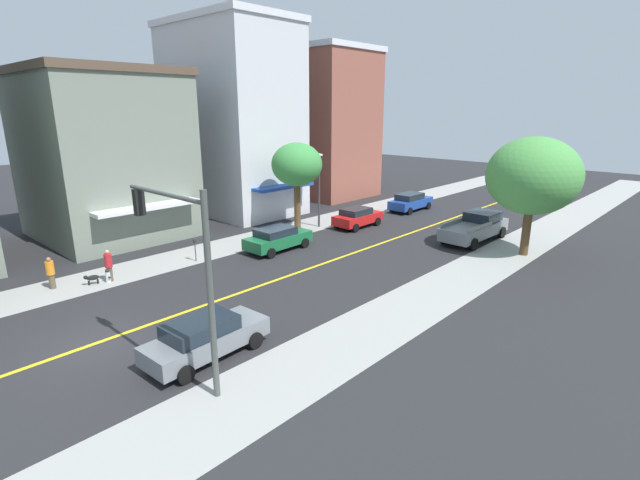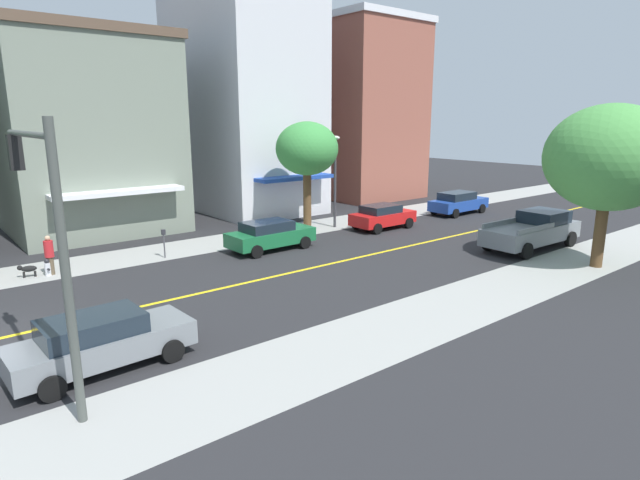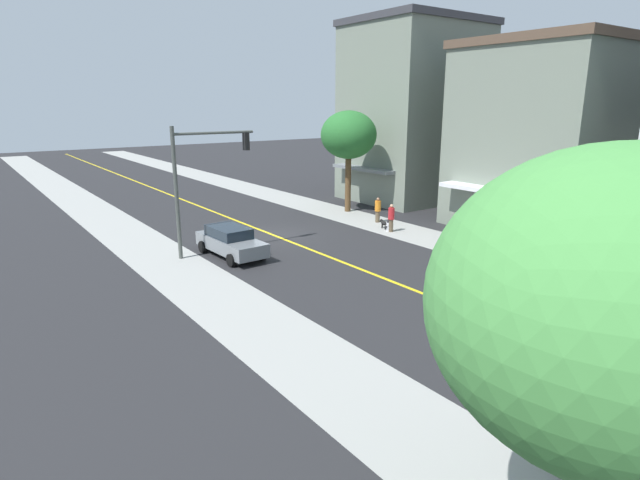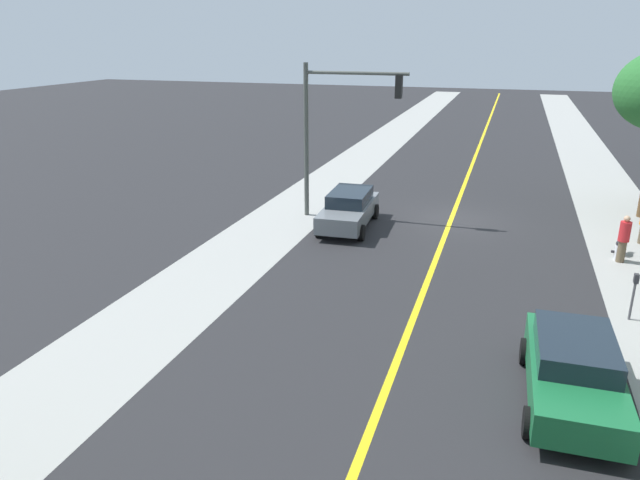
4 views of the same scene
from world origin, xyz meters
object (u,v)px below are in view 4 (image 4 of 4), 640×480
at_px(fire_hydrant, 618,251).
at_px(parking_meter, 634,290).
at_px(small_dog, 623,245).
at_px(traffic_light_mast, 335,118).
at_px(green_sedan_left_curb, 573,370).
at_px(pedestrian_red_shirt, 624,238).
at_px(grey_sedan_right_curb, 349,209).

xyz_separation_m(fire_hydrant, parking_meter, (0.35, 5.05, 0.55)).
bearing_deg(small_dog, traffic_light_mast, 97.51).
distance_m(traffic_light_mast, green_sedan_left_curb, 15.25).
distance_m(parking_meter, green_sedan_left_curb, 5.17).
distance_m(traffic_light_mast, pedestrian_red_shirt, 11.99).
height_order(traffic_light_mast, grey_sedan_right_curb, traffic_light_mast).
height_order(fire_hydrant, parking_meter, parking_meter).
bearing_deg(green_sedan_left_curb, grey_sedan_right_curb, -144.49).
xyz_separation_m(green_sedan_left_curb, small_dog, (-2.52, -10.57, -0.43)).
bearing_deg(parking_meter, pedestrian_red_shirt, -94.98).
bearing_deg(pedestrian_red_shirt, green_sedan_left_curb, -165.21).
distance_m(pedestrian_red_shirt, small_dog, 1.03).
bearing_deg(pedestrian_red_shirt, parking_meter, -156.62).
bearing_deg(traffic_light_mast, pedestrian_red_shirt, -10.64).
distance_m(traffic_light_mast, small_dog, 12.19).
relative_size(fire_hydrant, grey_sedan_right_curb, 0.16).
distance_m(traffic_light_mast, grey_sedan_right_curb, 3.88).
height_order(green_sedan_left_curb, pedestrian_red_shirt, pedestrian_red_shirt).
distance_m(green_sedan_left_curb, pedestrian_red_shirt, 9.99).
bearing_deg(small_dog, parking_meter, -172.20).
height_order(grey_sedan_right_curb, small_dog, grey_sedan_right_curb).
bearing_deg(traffic_light_mast, small_dog, -6.26).
xyz_separation_m(fire_hydrant, pedestrian_red_shirt, (-0.08, 0.14, 0.53)).
height_order(traffic_light_mast, green_sedan_left_curb, traffic_light_mast).
bearing_deg(traffic_light_mast, parking_meter, -32.93).
distance_m(fire_hydrant, grey_sedan_right_curb, 10.26).
height_order(pedestrian_red_shirt, small_dog, pedestrian_red_shirt).
xyz_separation_m(parking_meter, small_dog, (-0.60, -5.77, -0.55)).
distance_m(fire_hydrant, small_dog, 0.76).
height_order(grey_sedan_right_curb, green_sedan_left_curb, grey_sedan_right_curb).
relative_size(fire_hydrant, green_sedan_left_curb, 0.16).
xyz_separation_m(parking_meter, pedestrian_red_shirt, (-0.43, -4.91, -0.02)).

